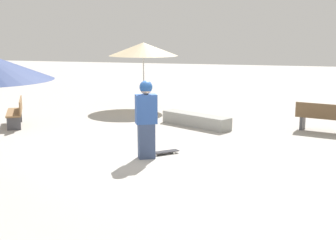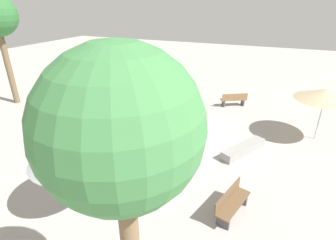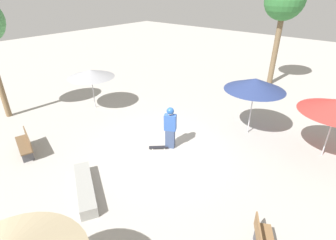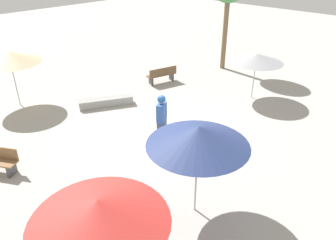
{
  "view_description": "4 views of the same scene",
  "coord_description": "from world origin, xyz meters",
  "px_view_note": "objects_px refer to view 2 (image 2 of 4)",
  "views": [
    {
      "loc": [
        3.05,
        -10.34,
        2.95
      ],
      "look_at": [
        0.29,
        0.03,
        0.87
      ],
      "focal_mm": 50.0,
      "sensor_mm": 36.0,
      "label": 1
    },
    {
      "loc": [
        10.46,
        4.44,
        6.04
      ],
      "look_at": [
        0.02,
        0.03,
        0.84
      ],
      "focal_mm": 28.0,
      "sensor_mm": 36.0,
      "label": 2
    },
    {
      "loc": [
        -6.05,
        6.93,
        6.13
      ],
      "look_at": [
        0.03,
        -0.34,
        1.19
      ],
      "focal_mm": 28.0,
      "sensor_mm": 36.0,
      "label": 3
    },
    {
      "loc": [
        -7.58,
        -7.64,
        6.43
      ],
      "look_at": [
        0.09,
        -0.36,
        0.78
      ],
      "focal_mm": 35.0,
      "sensor_mm": 36.0,
      "label": 4
    }
  ],
  "objects_px": {
    "skateboard": "(169,136)",
    "shade_umbrella_red": "(148,63)",
    "shade_umbrella_tan": "(326,94)",
    "bench_far": "(231,203)",
    "palm_tree_center_left": "(121,135)",
    "bench_near": "(234,100)",
    "shade_umbrella_grey": "(72,155)",
    "shade_umbrella_navy": "(126,71)",
    "concrete_ledge": "(243,149)",
    "skater_main": "(164,115)"
  },
  "relations": [
    {
      "from": "concrete_ledge",
      "to": "palm_tree_center_left",
      "type": "height_order",
      "value": "palm_tree_center_left"
    },
    {
      "from": "shade_umbrella_red",
      "to": "shade_umbrella_grey",
      "type": "relative_size",
      "value": 1.08
    },
    {
      "from": "bench_near",
      "to": "palm_tree_center_left",
      "type": "bearing_deg",
      "value": -117.87
    },
    {
      "from": "concrete_ledge",
      "to": "shade_umbrella_navy",
      "type": "bearing_deg",
      "value": -108.39
    },
    {
      "from": "skater_main",
      "to": "concrete_ledge",
      "type": "bearing_deg",
      "value": 56.53
    },
    {
      "from": "bench_far",
      "to": "shade_umbrella_red",
      "type": "height_order",
      "value": "shade_umbrella_red"
    },
    {
      "from": "skater_main",
      "to": "shade_umbrella_tan",
      "type": "bearing_deg",
      "value": 80.35
    },
    {
      "from": "shade_umbrella_tan",
      "to": "shade_umbrella_red",
      "type": "distance_m",
      "value": 10.65
    },
    {
      "from": "bench_far",
      "to": "palm_tree_center_left",
      "type": "bearing_deg",
      "value": 2.63
    },
    {
      "from": "bench_near",
      "to": "shade_umbrella_tan",
      "type": "relative_size",
      "value": 0.61
    },
    {
      "from": "skater_main",
      "to": "bench_far",
      "type": "bearing_deg",
      "value": 16.53
    },
    {
      "from": "bench_near",
      "to": "bench_far",
      "type": "relative_size",
      "value": 0.97
    },
    {
      "from": "shade_umbrella_red",
      "to": "bench_near",
      "type": "bearing_deg",
      "value": 89.56
    },
    {
      "from": "skateboard",
      "to": "shade_umbrella_red",
      "type": "xyz_separation_m",
      "value": [
        -5.37,
        -3.82,
        2.13
      ]
    },
    {
      "from": "skater_main",
      "to": "shade_umbrella_navy",
      "type": "height_order",
      "value": "shade_umbrella_navy"
    },
    {
      "from": "bench_near",
      "to": "bench_far",
      "type": "height_order",
      "value": "same"
    },
    {
      "from": "shade_umbrella_tan",
      "to": "shade_umbrella_grey",
      "type": "xyz_separation_m",
      "value": [
        8.0,
        -7.26,
        -0.28
      ]
    },
    {
      "from": "bench_near",
      "to": "shade_umbrella_tan",
      "type": "xyz_separation_m",
      "value": [
        2.76,
        4.35,
        1.81
      ]
    },
    {
      "from": "shade_umbrella_tan",
      "to": "shade_umbrella_red",
      "type": "xyz_separation_m",
      "value": [
        -2.81,
        -10.28,
        -0.04
      ]
    },
    {
      "from": "shade_umbrella_grey",
      "to": "skater_main",
      "type": "bearing_deg",
      "value": 176.07
    },
    {
      "from": "concrete_ledge",
      "to": "skateboard",
      "type": "bearing_deg",
      "value": -91.47
    },
    {
      "from": "bench_far",
      "to": "concrete_ledge",
      "type": "bearing_deg",
      "value": -161.99
    },
    {
      "from": "bench_near",
      "to": "shade_umbrella_grey",
      "type": "relative_size",
      "value": 0.65
    },
    {
      "from": "skater_main",
      "to": "bench_far",
      "type": "relative_size",
      "value": 1.1
    },
    {
      "from": "palm_tree_center_left",
      "to": "concrete_ledge",
      "type": "bearing_deg",
      "value": 174.4
    },
    {
      "from": "skateboard",
      "to": "palm_tree_center_left",
      "type": "xyz_separation_m",
      "value": [
        8.02,
        2.72,
        4.53
      ]
    },
    {
      "from": "skater_main",
      "to": "bench_far",
      "type": "height_order",
      "value": "skater_main"
    },
    {
      "from": "shade_umbrella_grey",
      "to": "shade_umbrella_navy",
      "type": "bearing_deg",
      "value": -159.87
    },
    {
      "from": "bench_far",
      "to": "shade_umbrella_grey",
      "type": "relative_size",
      "value": 0.67
    },
    {
      "from": "shade_umbrella_navy",
      "to": "skater_main",
      "type": "bearing_deg",
      "value": 58.26
    },
    {
      "from": "bench_far",
      "to": "shade_umbrella_navy",
      "type": "bearing_deg",
      "value": -114.65
    },
    {
      "from": "skater_main",
      "to": "shade_umbrella_tan",
      "type": "relative_size",
      "value": 0.7
    },
    {
      "from": "bench_far",
      "to": "palm_tree_center_left",
      "type": "xyz_separation_m",
      "value": [
        4.16,
        -0.95,
        4.16
      ]
    },
    {
      "from": "concrete_ledge",
      "to": "shade_umbrella_tan",
      "type": "relative_size",
      "value": 0.9
    },
    {
      "from": "bench_far",
      "to": "shade_umbrella_red",
      "type": "relative_size",
      "value": 0.62
    },
    {
      "from": "shade_umbrella_tan",
      "to": "shade_umbrella_red",
      "type": "relative_size",
      "value": 0.98
    },
    {
      "from": "bench_near",
      "to": "shade_umbrella_navy",
      "type": "relative_size",
      "value": 0.61
    },
    {
      "from": "concrete_ledge",
      "to": "shade_umbrella_red",
      "type": "height_order",
      "value": "shade_umbrella_red"
    },
    {
      "from": "skater_main",
      "to": "shade_umbrella_red",
      "type": "relative_size",
      "value": 0.68
    },
    {
      "from": "palm_tree_center_left",
      "to": "shade_umbrella_navy",
      "type": "bearing_deg",
      "value": -148.34
    },
    {
      "from": "skateboard",
      "to": "shade_umbrella_red",
      "type": "relative_size",
      "value": 0.27
    },
    {
      "from": "skater_main",
      "to": "skateboard",
      "type": "xyz_separation_m",
      "value": [
        0.29,
        0.41,
        -0.92
      ]
    },
    {
      "from": "shade_umbrella_grey",
      "to": "bench_far",
      "type": "bearing_deg",
      "value": 109.31
    },
    {
      "from": "shade_umbrella_grey",
      "to": "bench_near",
      "type": "bearing_deg",
      "value": 164.83
    },
    {
      "from": "shade_umbrella_navy",
      "to": "skateboard",
      "type": "bearing_deg",
      "value": 57.87
    },
    {
      "from": "shade_umbrella_grey",
      "to": "shade_umbrella_navy",
      "type": "relative_size",
      "value": 0.94
    },
    {
      "from": "shade_umbrella_red",
      "to": "shade_umbrella_grey",
      "type": "bearing_deg",
      "value": 15.58
    },
    {
      "from": "bench_far",
      "to": "palm_tree_center_left",
      "type": "height_order",
      "value": "palm_tree_center_left"
    },
    {
      "from": "concrete_ledge",
      "to": "shade_umbrella_red",
      "type": "bearing_deg",
      "value": -126.72
    },
    {
      "from": "shade_umbrella_red",
      "to": "bench_far",
      "type": "bearing_deg",
      "value": 39.03
    }
  ]
}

